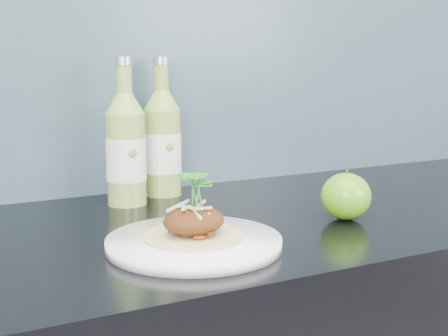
{
  "coord_description": "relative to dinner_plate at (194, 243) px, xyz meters",
  "views": [
    {
      "loc": [
        -0.45,
        0.8,
        1.17
      ],
      "look_at": [
        -0.0,
        1.63,
        1.0
      ],
      "focal_mm": 50.0,
      "sensor_mm": 36.0,
      "label": 1
    }
  ],
  "objects": [
    {
      "name": "cider_bottle_right",
      "position": [
        0.1,
        0.35,
        0.09
      ],
      "size": [
        0.08,
        0.08,
        0.27
      ],
      "rotation": [
        0.0,
        0.0,
        -0.13
      ],
      "color": "#8AA645",
      "rests_on": "kitchen_counter"
    },
    {
      "name": "subway_backsplash",
      "position": [
        0.08,
        0.42,
        0.34
      ],
      "size": [
        4.0,
        0.02,
        0.7
      ],
      "primitive_type": "cube",
      "color": "#668CA0",
      "rests_on": "kitchen_counter"
    },
    {
      "name": "dinner_plate",
      "position": [
        0.0,
        0.0,
        0.0
      ],
      "size": [
        0.32,
        0.32,
        0.02
      ],
      "color": "white",
      "rests_on": "kitchen_counter"
    },
    {
      "name": "cider_bottle_left",
      "position": [
        0.01,
        0.3,
        0.09
      ],
      "size": [
        0.09,
        0.09,
        0.27
      ],
      "rotation": [
        0.0,
        0.0,
        -0.31
      ],
      "color": "#84AA47",
      "rests_on": "kitchen_counter"
    },
    {
      "name": "green_apple",
      "position": [
        0.29,
        0.03,
        0.03
      ],
      "size": [
        0.11,
        0.11,
        0.09
      ],
      "rotation": [
        0.0,
        0.0,
        0.41
      ],
      "color": "#529310",
      "rests_on": "kitchen_counter"
    },
    {
      "name": "pork_taco",
      "position": [
        0.0,
        0.0,
        0.04
      ],
      "size": [
        0.14,
        0.14,
        0.1
      ],
      "color": "tan",
      "rests_on": "dinner_plate"
    }
  ]
}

